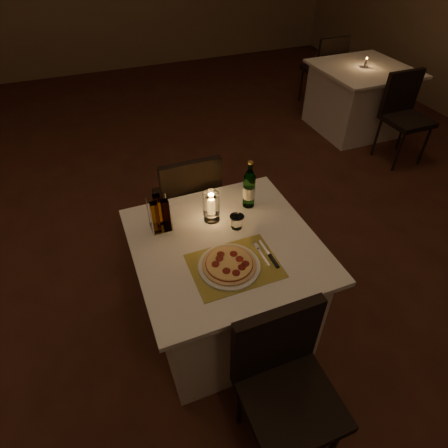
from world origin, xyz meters
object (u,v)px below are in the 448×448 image
object	(u,v)px
main_table	(225,285)
pizza	(229,264)
chair_far	(189,197)
chair_near	(284,375)
water_bottle	(249,188)
neighbor_table_right	(357,99)
hurricane_candle	(211,205)
tumbler	(237,222)
plate	(229,266)

from	to	relation	value
main_table	pizza	distance (m)	0.44
chair_far	pizza	xyz separation A→B (m)	(-0.05, -0.89, 0.22)
chair_near	water_bottle	distance (m)	1.06
water_bottle	neighbor_table_right	distance (m)	2.92
chair_far	hurricane_candle	world-z (taller)	hurricane_candle
tumbler	water_bottle	size ratio (longest dim) A/B	0.27
tumbler	neighbor_table_right	distance (m)	3.12
plate	water_bottle	xyz separation A→B (m)	(0.31, 0.44, 0.11)
main_table	hurricane_candle	size ratio (longest dim) A/B	5.33
main_table	plate	distance (m)	0.42
pizza	hurricane_candle	size ratio (longest dim) A/B	1.49
tumbler	hurricane_candle	xyz separation A→B (m)	(-0.11, 0.12, 0.07)
pizza	water_bottle	size ratio (longest dim) A/B	0.90
water_bottle	neighbor_table_right	size ratio (longest dim) A/B	0.31
pizza	neighbor_table_right	bearing A→B (deg)	41.25
main_table	water_bottle	distance (m)	0.61
plate	water_bottle	bearing A→B (deg)	55.19
water_bottle	pizza	bearing A→B (deg)	-124.78
pizza	neighbor_table_right	distance (m)	3.41
tumbler	neighbor_table_right	bearing A→B (deg)	39.34
plate	chair_far	bearing A→B (deg)	86.80
plate	water_bottle	distance (m)	0.55
chair_far	hurricane_candle	bearing A→B (deg)	-90.11
main_table	chair_near	xyz separation A→B (m)	(-0.00, -0.71, 0.18)
hurricane_candle	neighbor_table_right	bearing A→B (deg)	36.36
chair_near	tumbler	size ratio (longest dim) A/B	10.95
plate	hurricane_candle	xyz separation A→B (m)	(0.05, 0.39, 0.10)
chair_near	pizza	size ratio (longest dim) A/B	3.21
water_bottle	hurricane_candle	size ratio (longest dim) A/B	1.65
chair_far	water_bottle	xyz separation A→B (m)	(0.26, -0.45, 0.32)
chair_near	neighbor_table_right	world-z (taller)	chair_near
tumbler	hurricane_candle	world-z (taller)	hurricane_candle
plate	neighbor_table_right	world-z (taller)	plate
main_table	chair_far	world-z (taller)	chair_far
chair_near	tumbler	xyz separation A→B (m)	(0.11, 0.81, 0.23)
water_bottle	plate	bearing A→B (deg)	-124.81
chair_near	neighbor_table_right	bearing A→B (deg)	47.93
tumbler	water_bottle	xyz separation A→B (m)	(0.15, 0.17, 0.08)
plate	neighbor_table_right	size ratio (longest dim) A/B	0.32
water_bottle	hurricane_candle	distance (m)	0.26
chair_far	water_bottle	bearing A→B (deg)	-60.59
main_table	water_bottle	bearing A→B (deg)	45.46
main_table	pizza	size ratio (longest dim) A/B	3.57
chair_far	pizza	bearing A→B (deg)	-93.18
pizza	water_bottle	distance (m)	0.54
chair_near	water_bottle	xyz separation A→B (m)	(0.26, 0.97, 0.32)
neighbor_table_right	plate	bearing A→B (deg)	-138.76
tumbler	neighbor_table_right	world-z (taller)	tumbler
chair_far	neighbor_table_right	distance (m)	2.84
main_table	neighbor_table_right	xyz separation A→B (m)	(2.50, 2.06, 0.00)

